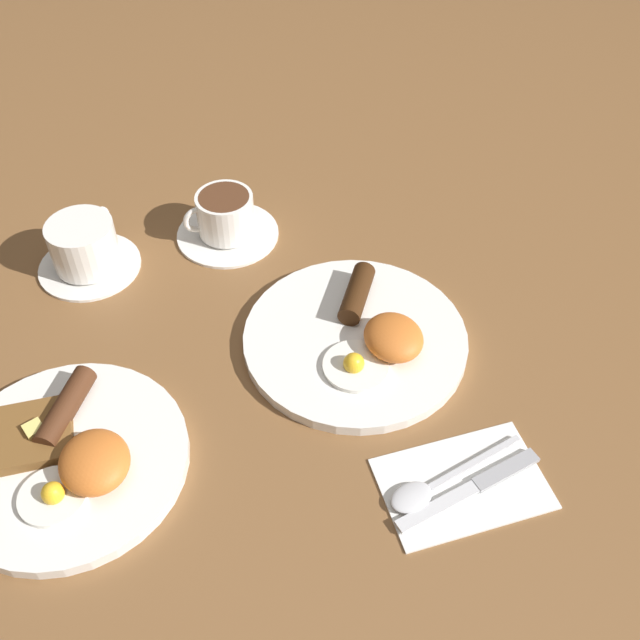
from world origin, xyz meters
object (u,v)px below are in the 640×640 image
object	(u,v)px
breakfast_plate_far	(69,457)
breakfast_plate_near	(360,338)
spoon	(425,490)
teacup_far	(85,248)
knife	(477,485)
teacup_near	(226,219)

from	to	relation	value
breakfast_plate_far	breakfast_plate_near	bearing A→B (deg)	-84.57
breakfast_plate_far	spoon	world-z (taller)	breakfast_plate_far
teacup_far	knife	distance (m)	0.61
breakfast_plate_near	teacup_far	xyz separation A→B (m)	(0.28, 0.29, 0.02)
teacup_far	knife	bearing A→B (deg)	-148.86
knife	spoon	xyz separation A→B (m)	(0.02, 0.05, 0.00)
breakfast_plate_far	spoon	size ratio (longest dim) A/B	1.54
breakfast_plate_near	knife	distance (m)	0.24
breakfast_plate_far	teacup_far	world-z (taller)	teacup_far
breakfast_plate_far	knife	bearing A→B (deg)	-117.17
breakfast_plate_far	teacup_far	distance (m)	0.33
spoon	breakfast_plate_near	bearing A→B (deg)	-105.09
knife	breakfast_plate_far	bearing A→B (deg)	-33.28
teacup_far	breakfast_plate_near	bearing A→B (deg)	-134.35
breakfast_plate_far	knife	world-z (taller)	breakfast_plate_far
breakfast_plate_far	knife	distance (m)	0.45
teacup_near	knife	bearing A→B (deg)	-167.25
teacup_near	spoon	distance (m)	0.50
spoon	teacup_near	bearing A→B (deg)	-91.00
breakfast_plate_far	teacup_near	xyz separation A→B (m)	(0.31, -0.28, 0.02)
breakfast_plate_near	teacup_near	distance (m)	0.28
teacup_near	teacup_far	distance (m)	0.20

